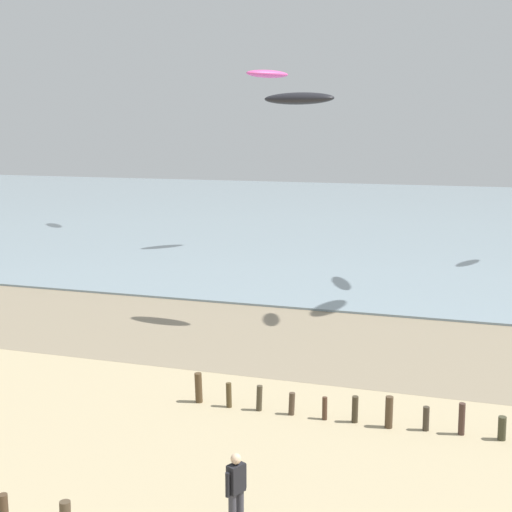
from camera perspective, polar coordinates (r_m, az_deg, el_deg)
name	(u,v)px	position (r m, az deg, el deg)	size (l,w,h in m)	color
wet_sand_strip	(259,336)	(27.85, 0.21, -6.54)	(120.00, 8.90, 0.01)	gray
sea	(385,215)	(65.86, 10.48, 3.27)	(160.00, 70.00, 0.10)	#7F939E
groyne_mid	(406,415)	(20.06, 12.16, -12.58)	(12.59, 0.35, 0.93)	#4E3B25
person_by_waterline	(236,490)	(14.96, -1.63, -18.54)	(0.36, 0.52, 1.71)	#383842
kite_aloft_3	(299,98)	(28.20, 3.51, 12.70)	(2.91, 0.93, 0.47)	black
kite_aloft_4	(267,74)	(46.17, 0.94, 14.62)	(3.14, 1.01, 0.50)	#E54C99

